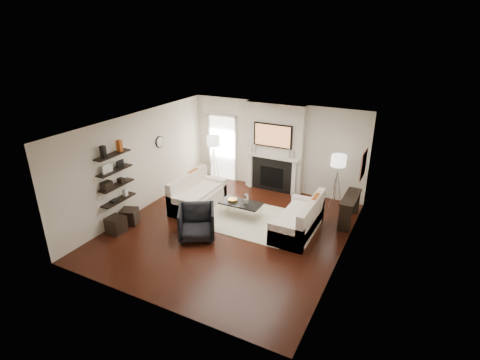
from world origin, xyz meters
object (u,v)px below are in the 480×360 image
at_px(loveseat_left_base, 198,200).
at_px(ottoman_near, 130,216).
at_px(lamp_left_shade, 213,141).
at_px(coffee_table, 241,203).
at_px(armchair, 197,221).
at_px(lamp_right_shade, 339,161).
at_px(loveseat_right_base, 297,225).

distance_m(loveseat_left_base, ottoman_near, 1.94).
relative_size(loveseat_left_base, lamp_left_shade, 4.50).
distance_m(coffee_table, lamp_left_shade, 2.62).
bearing_deg(armchair, ottoman_near, 155.40).
relative_size(coffee_table, armchair, 1.27).
distance_m(armchair, lamp_left_shade, 3.44).
bearing_deg(ottoman_near, lamp_right_shade, 35.35).
relative_size(coffee_table, ottoman_near, 2.75).
xyz_separation_m(armchair, lamp_left_shade, (-1.31, 3.02, 1.02)).
height_order(loveseat_right_base, lamp_right_shade, lamp_right_shade).
relative_size(lamp_left_shade, ottoman_near, 1.00).
xyz_separation_m(lamp_left_shade, lamp_right_shade, (3.90, -0.04, 0.00)).
bearing_deg(lamp_left_shade, loveseat_left_base, -74.93).
xyz_separation_m(coffee_table, armchair, (-0.47, -1.41, 0.03)).
xyz_separation_m(loveseat_right_base, coffee_table, (-1.61, 0.10, 0.19)).
relative_size(lamp_right_shade, ottoman_near, 1.00).
bearing_deg(loveseat_right_base, lamp_left_shade, 153.29).
bearing_deg(loveseat_left_base, loveseat_right_base, -1.71).
height_order(coffee_table, ottoman_near, coffee_table).
xyz_separation_m(loveseat_left_base, coffee_table, (1.35, 0.01, 0.19)).
height_order(loveseat_left_base, lamp_left_shade, lamp_left_shade).
bearing_deg(ottoman_near, armchair, 6.77).
bearing_deg(lamp_right_shade, loveseat_right_base, -106.95).
height_order(lamp_right_shade, ottoman_near, lamp_right_shade).
xyz_separation_m(loveseat_left_base, ottoman_near, (-1.06, -1.63, -0.01)).
distance_m(loveseat_right_base, lamp_left_shade, 3.99).
relative_size(armchair, lamp_right_shade, 2.16).
distance_m(coffee_table, ottoman_near, 2.91).
bearing_deg(lamp_left_shade, lamp_right_shade, -0.58).
xyz_separation_m(loveseat_right_base, lamp_left_shade, (-3.39, 1.71, 1.24)).
bearing_deg(lamp_left_shade, coffee_table, -42.08).
bearing_deg(loveseat_right_base, loveseat_left_base, 178.29).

